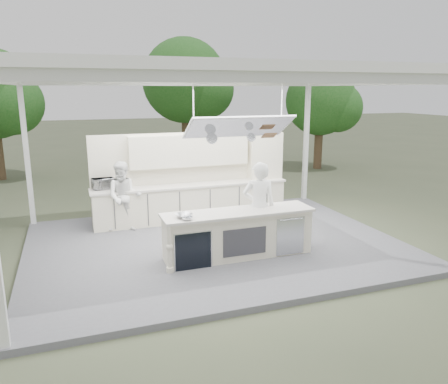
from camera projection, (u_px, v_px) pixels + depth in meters
name	position (u px, v px, depth m)	size (l,w,h in m)	color
ground	(215.00, 248.00, 9.76)	(90.00, 90.00, 0.00)	#464C34
stage_deck	(215.00, 245.00, 9.74)	(8.00, 6.00, 0.12)	#58585D
tent	(214.00, 76.00, 8.89)	(8.20, 6.20, 3.86)	white
demo_island	(237.00, 234.00, 8.84)	(3.10, 0.79, 0.95)	beige
back_counter	(192.00, 202.00, 11.36)	(5.08, 0.72, 0.95)	beige
back_wall_unit	(205.00, 162.00, 11.48)	(5.05, 0.48, 2.25)	beige
tree_cluster	(136.00, 93.00, 17.91)	(19.55, 9.40, 5.85)	brown
head_chef	(259.00, 207.00, 9.11)	(0.69, 0.45, 1.89)	white
sous_chef	(124.00, 197.00, 10.38)	(0.82, 0.64, 1.68)	white
toaster_oven	(103.00, 183.00, 10.67)	(0.50, 0.34, 0.28)	#B9BBC1
bowl_large	(184.00, 216.00, 8.30)	(0.31, 0.31, 0.08)	silver
bowl_small	(187.00, 218.00, 8.15)	(0.21, 0.21, 0.06)	silver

